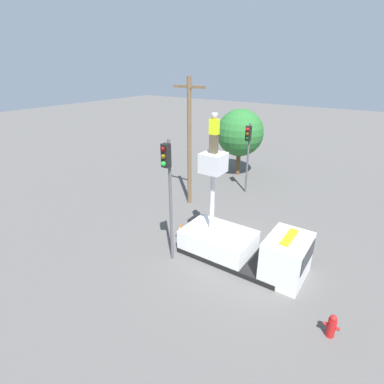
{
  "coord_description": "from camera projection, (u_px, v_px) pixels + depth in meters",
  "views": [
    {
      "loc": [
        5.24,
        -11.22,
        8.72
      ],
      "look_at": [
        -1.84,
        -0.86,
        3.34
      ],
      "focal_mm": 28.0,
      "sensor_mm": 36.0,
      "label": 1
    }
  ],
  "objects": [
    {
      "name": "traffic_cone_rear",
      "position": [
        181.0,
        230.0,
        16.36
      ],
      "size": [
        0.46,
        0.46,
        0.78
      ],
      "color": "black",
      "rests_on": "ground"
    },
    {
      "name": "traffic_light_across",
      "position": [
        248.0,
        145.0,
        20.68
      ],
      "size": [
        0.34,
        0.57,
        5.03
      ],
      "color": "#515156",
      "rests_on": "ground"
    },
    {
      "name": "fire_hydrant",
      "position": [
        332.0,
        326.0,
        10.26
      ],
      "size": [
        0.53,
        0.29,
        0.91
      ],
      "color": "red",
      "rests_on": "ground"
    },
    {
      "name": "ground_plane",
      "position": [
        233.0,
        257.0,
        14.66
      ],
      "size": [
        120.0,
        120.0,
        0.0
      ],
      "primitive_type": "plane",
      "color": "#565451"
    },
    {
      "name": "worker",
      "position": [
        214.0,
        133.0,
        12.98
      ],
      "size": [
        0.4,
        0.26,
        1.75
      ],
      "color": "brown",
      "rests_on": "bucket_truck"
    },
    {
      "name": "utility_pole",
      "position": [
        189.0,
        139.0,
        18.77
      ],
      "size": [
        2.2,
        0.26,
        8.1
      ],
      "color": "brown",
      "rests_on": "ground"
    },
    {
      "name": "tree_right_bg",
      "position": [
        240.0,
        133.0,
        24.36
      ],
      "size": [
        3.81,
        3.81,
        5.47
      ],
      "color": "brown",
      "rests_on": "ground"
    },
    {
      "name": "bucket_truck",
      "position": [
        243.0,
        245.0,
        14.06
      ],
      "size": [
        5.95,
        2.36,
        5.06
      ],
      "color": "black",
      "rests_on": "ground"
    },
    {
      "name": "traffic_light_pole",
      "position": [
        168.0,
        179.0,
        12.88
      ],
      "size": [
        0.34,
        0.57,
        5.88
      ],
      "color": "#515156",
      "rests_on": "ground"
    }
  ]
}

